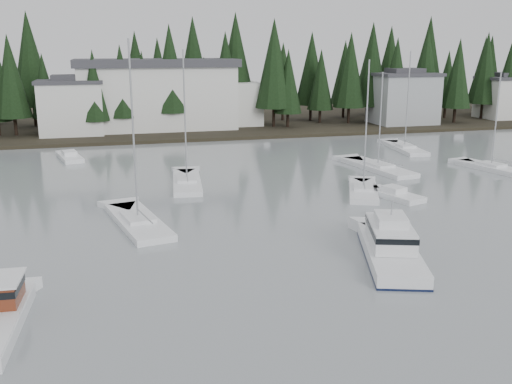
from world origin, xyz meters
TOP-DOWN VIEW (x-y plane):
  - far_shore_land at (0.00, 97.00)m, footprint 240.00×54.00m
  - conifer_treeline at (0.00, 86.00)m, footprint 200.00×22.00m
  - house_west at (-18.00, 79.00)m, footprint 9.54×7.42m
  - house_east_a at (36.00, 78.00)m, footprint 10.60×8.48m
  - house_east_b at (58.00, 80.00)m, footprint 9.54×7.42m
  - harbor_inn at (-2.96, 82.34)m, footprint 29.50×11.50m
  - cabin_cruiser_center at (4.05, 20.93)m, footprint 6.13×10.53m
  - sailboat_0 at (15.74, 46.18)m, footprint 4.53×11.20m
  - sailboat_4 at (24.84, 56.70)m, footprint 3.95×10.50m
  - sailboat_5 at (-11.18, 32.26)m, footprint 4.89×10.62m
  - sailboat_6 at (9.60, 36.80)m, footprint 5.64×8.71m
  - sailboat_8 at (27.84, 42.88)m, footprint 4.31×8.55m
  - sailboat_9 at (-5.72, 44.49)m, footprint 3.82×10.51m
  - runabout_1 at (11.62, 34.73)m, footprint 3.88×6.22m
  - runabout_3 at (-17.62, 61.16)m, footprint 3.65×6.99m

SIDE VIEW (x-z plane):
  - far_shore_land at x=0.00m, z-range -0.50..0.50m
  - conifer_treeline at x=0.00m, z-range -10.00..10.00m
  - sailboat_0 at x=15.74m, z-range -5.53..5.62m
  - sailboat_8 at x=27.84m, z-range -5.53..5.66m
  - sailboat_4 at x=24.84m, z-range -6.56..6.70m
  - sailboat_9 at x=-5.72m, z-range -6.69..6.83m
  - sailboat_5 at x=-11.18m, z-range -7.08..7.23m
  - sailboat_6 at x=9.60m, z-range -6.26..6.41m
  - runabout_1 at x=11.62m, z-range -0.58..0.84m
  - runabout_3 at x=-17.62m, z-range -0.58..0.84m
  - cabin_cruiser_center at x=4.05m, z-range -1.51..2.81m
  - house_east_b at x=58.00m, z-range 0.28..8.53m
  - house_west at x=-18.00m, z-range 0.28..9.03m
  - house_east_a at x=36.00m, z-range 0.28..9.53m
  - harbor_inn at x=-2.96m, z-range 0.33..11.23m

